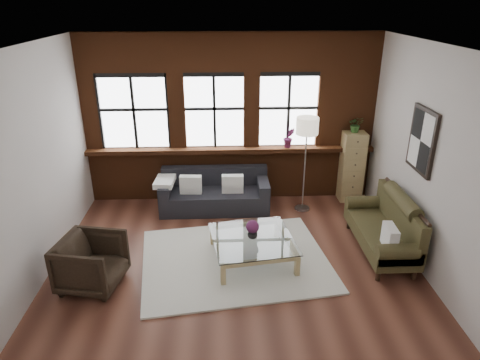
{
  "coord_description": "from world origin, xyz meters",
  "views": [
    {
      "loc": [
        -0.17,
        -5.46,
        3.77
      ],
      "look_at": [
        0.1,
        0.6,
        1.15
      ],
      "focal_mm": 32.0,
      "sensor_mm": 36.0,
      "label": 1
    }
  ],
  "objects_px": {
    "dark_sofa": "(215,191)",
    "floor_lamp": "(305,161)",
    "vase": "(253,233)",
    "drawer_chest": "(351,166)",
    "vintage_settee": "(381,225)",
    "coffee_table": "(252,249)",
    "armchair": "(92,263)"
  },
  "relations": [
    {
      "from": "dark_sofa",
      "to": "floor_lamp",
      "type": "bearing_deg",
      "value": -3.16
    },
    {
      "from": "vase",
      "to": "drawer_chest",
      "type": "xyz_separation_m",
      "value": [
        2.09,
        2.11,
        0.22
      ]
    },
    {
      "from": "vintage_settee",
      "to": "floor_lamp",
      "type": "height_order",
      "value": "floor_lamp"
    },
    {
      "from": "dark_sofa",
      "to": "coffee_table",
      "type": "bearing_deg",
      "value": -71.53
    },
    {
      "from": "dark_sofa",
      "to": "drawer_chest",
      "type": "height_order",
      "value": "drawer_chest"
    },
    {
      "from": "coffee_table",
      "to": "dark_sofa",
      "type": "bearing_deg",
      "value": 108.47
    },
    {
      "from": "coffee_table",
      "to": "drawer_chest",
      "type": "relative_size",
      "value": 0.87
    },
    {
      "from": "vintage_settee",
      "to": "floor_lamp",
      "type": "xyz_separation_m",
      "value": [
        -0.95,
        1.52,
        0.51
      ]
    },
    {
      "from": "armchair",
      "to": "vase",
      "type": "bearing_deg",
      "value": -65.67
    },
    {
      "from": "armchair",
      "to": "coffee_table",
      "type": "height_order",
      "value": "armchair"
    },
    {
      "from": "dark_sofa",
      "to": "armchair",
      "type": "bearing_deg",
      "value": -126.17
    },
    {
      "from": "armchair",
      "to": "coffee_table",
      "type": "bearing_deg",
      "value": -65.67
    },
    {
      "from": "dark_sofa",
      "to": "vintage_settee",
      "type": "relative_size",
      "value": 1.16
    },
    {
      "from": "vase",
      "to": "armchair",
      "type": "bearing_deg",
      "value": -167.02
    },
    {
      "from": "coffee_table",
      "to": "floor_lamp",
      "type": "height_order",
      "value": "floor_lamp"
    },
    {
      "from": "vintage_settee",
      "to": "vase",
      "type": "height_order",
      "value": "vintage_settee"
    },
    {
      "from": "vase",
      "to": "drawer_chest",
      "type": "height_order",
      "value": "drawer_chest"
    },
    {
      "from": "drawer_chest",
      "to": "coffee_table",
      "type": "bearing_deg",
      "value": -134.7
    },
    {
      "from": "armchair",
      "to": "floor_lamp",
      "type": "xyz_separation_m",
      "value": [
        3.35,
        2.2,
        0.6
      ]
    },
    {
      "from": "drawer_chest",
      "to": "floor_lamp",
      "type": "xyz_separation_m",
      "value": [
        -1.01,
        -0.43,
        0.28
      ]
    },
    {
      "from": "armchair",
      "to": "coffee_table",
      "type": "distance_m",
      "value": 2.34
    },
    {
      "from": "drawer_chest",
      "to": "dark_sofa",
      "type": "bearing_deg",
      "value": -172.76
    },
    {
      "from": "vintage_settee",
      "to": "armchair",
      "type": "distance_m",
      "value": 4.36
    },
    {
      "from": "armchair",
      "to": "floor_lamp",
      "type": "distance_m",
      "value": 4.06
    },
    {
      "from": "vintage_settee",
      "to": "armchair",
      "type": "bearing_deg",
      "value": -170.98
    },
    {
      "from": "drawer_chest",
      "to": "floor_lamp",
      "type": "bearing_deg",
      "value": -156.81
    },
    {
      "from": "vintage_settee",
      "to": "vase",
      "type": "distance_m",
      "value": 2.04
    },
    {
      "from": "armchair",
      "to": "drawer_chest",
      "type": "relative_size",
      "value": 0.59
    },
    {
      "from": "drawer_chest",
      "to": "floor_lamp",
      "type": "height_order",
      "value": "floor_lamp"
    },
    {
      "from": "floor_lamp",
      "to": "vase",
      "type": "bearing_deg",
      "value": -122.74
    },
    {
      "from": "coffee_table",
      "to": "drawer_chest",
      "type": "height_order",
      "value": "drawer_chest"
    },
    {
      "from": "vintage_settee",
      "to": "drawer_chest",
      "type": "xyz_separation_m",
      "value": [
        0.06,
        1.95,
        0.23
      ]
    }
  ]
}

